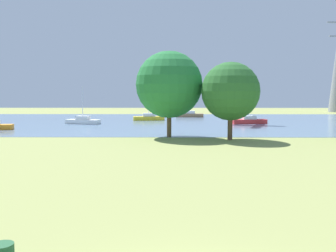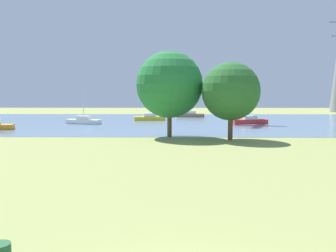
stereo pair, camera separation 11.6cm
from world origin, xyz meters
TOP-DOWN VIEW (x-y plane):
  - ground_plane at (0.00, 22.00)m, footprint 160.00×160.00m
  - water_surface at (0.00, 50.00)m, footprint 140.00×40.00m
  - sailboat_red at (10.38, 46.54)m, footprint 4.98×2.28m
  - sailboat_yellow at (-3.97, 52.97)m, footprint 4.96×2.12m
  - sailboat_brown at (2.77, 61.00)m, footprint 4.88×1.76m
  - sailboat_white at (-12.67, 45.96)m, footprint 5.03×2.79m
  - tree_east_near at (-0.59, 30.24)m, footprint 6.47×6.47m
  - tree_west_far at (5.04, 28.17)m, footprint 5.35×5.35m

SIDE VIEW (x-z plane):
  - ground_plane at x=0.00m, z-range 0.00..0.00m
  - water_surface at x=0.00m, z-range 0.00..0.02m
  - sailboat_white at x=-12.67m, z-range -2.16..3.05m
  - sailboat_brown at x=2.77m, z-range -2.30..3.20m
  - sailboat_yellow at x=-3.97m, z-range -2.31..3.20m
  - sailboat_red at x=10.38m, z-range -3.40..4.34m
  - tree_west_far at x=5.04m, z-range 0.89..8.03m
  - tree_east_near at x=-0.59m, z-range 0.93..9.28m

